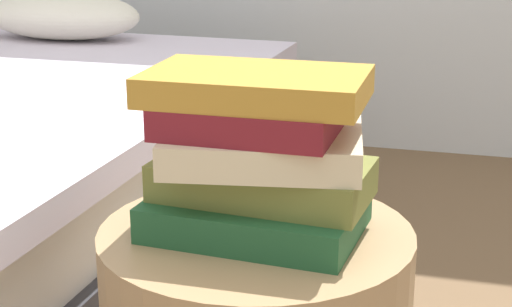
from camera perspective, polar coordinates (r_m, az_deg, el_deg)
The scene contains 5 objects.
book_forest at distance 1.16m, azimuth -0.23°, elevation -4.26°, with size 0.29×0.20×0.05m, color #1E512D.
book_olive at distance 1.14m, azimuth 0.47°, elevation -1.82°, with size 0.30×0.16×0.05m, color olive.
book_cream at distance 1.12m, azimuth 0.59°, elevation 0.53°, with size 0.27×0.20×0.05m, color beige.
book_maroon at distance 1.11m, azimuth -0.40°, elevation 2.61°, with size 0.24×0.18×0.04m, color maroon.
book_ochre at distance 1.10m, azimuth 0.15°, elevation 4.73°, with size 0.30×0.18×0.04m, color #B7842D.
Camera 1 is at (0.28, -1.03, 0.91)m, focal length 57.14 mm.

